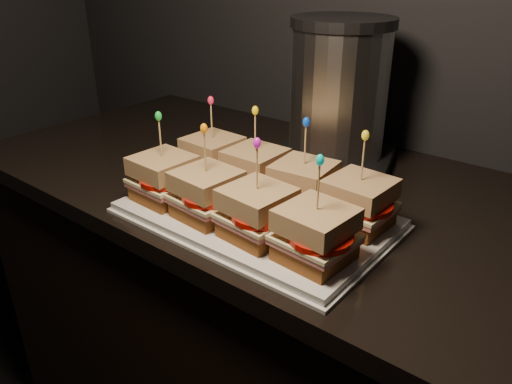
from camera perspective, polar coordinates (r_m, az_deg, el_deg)
The scene contains 63 objects.
granite_slab at distance 0.91m, azimuth 22.76°, elevation -5.78°, with size 2.18×0.69×0.04m, color black.
platter at distance 0.88m, azimuth 0.00°, elevation -2.70°, with size 0.45×0.28×0.02m, color silver.
platter_rim at distance 0.89m, azimuth 0.00°, elevation -3.04°, with size 0.47×0.29×0.01m, color silver.
sandwich_0_bread_bot at distance 1.01m, azimuth -4.89°, elevation 2.49°, with size 0.10×0.10×0.03m, color #653211.
sandwich_0_ham at distance 1.01m, azimuth -4.92°, elevation 3.39°, with size 0.10×0.10×0.01m, color #B75356.
sandwich_0_cheese at distance 1.01m, azimuth -4.94°, elevation 3.76°, with size 0.11×0.10×0.01m, color beige.
sandwich_0_tomato at distance 0.99m, azimuth -4.68°, elevation 3.91°, with size 0.10×0.10×0.01m, color #B90F07.
sandwich_0_bread_top at distance 0.99m, azimuth -5.00°, elevation 5.29°, with size 0.10×0.10×0.03m, color brown.
sandwich_0_pick at distance 0.98m, azimuth -5.10°, elevation 7.84°, with size 0.00×0.00×0.09m, color tan.
sandwich_0_frill at distance 0.97m, azimuth -5.20°, elevation 10.38°, with size 0.01×0.01×0.02m, color #ED1F40.
sandwich_1_bread_bot at distance 0.95m, azimuth -0.09°, elevation 0.90°, with size 0.10×0.10×0.03m, color #653211.
sandwich_1_ham at distance 0.94m, azimuth -0.10°, elevation 1.86°, with size 0.10×0.10×0.01m, color #B75356.
sandwich_1_cheese at distance 0.94m, azimuth -0.10°, elevation 2.25°, with size 0.11×0.10×0.01m, color beige.
sandwich_1_tomato at distance 0.92m, azimuth 0.25°, elevation 2.38°, with size 0.10×0.10×0.01m, color #B90F07.
sandwich_1_bread_top at distance 0.93m, azimuth -0.10°, elevation 3.87°, with size 0.10×0.10×0.03m, color brown.
sandwich_1_pick at distance 0.91m, azimuth -0.10°, elevation 6.58°, with size 0.00×0.00×0.09m, color tan.
sandwich_1_frill at distance 0.90m, azimuth -0.10°, elevation 9.30°, with size 0.01×0.01×0.02m, color yellow.
sandwich_2_bread_bot at distance 0.89m, azimuth 5.35°, elevation -0.91°, with size 0.10×0.10×0.03m, color #653211.
sandwich_2_ham at distance 0.88m, azimuth 5.40°, elevation 0.09°, with size 0.10×0.10×0.01m, color #B75356.
sandwich_2_cheese at distance 0.88m, azimuth 5.42°, elevation 0.50°, with size 0.11×0.10×0.01m, color beige.
sandwich_2_tomato at distance 0.87m, azimuth 5.88°, elevation 0.61°, with size 0.10×0.10×0.01m, color #B90F07.
sandwich_2_bread_top at distance 0.87m, azimuth 5.49°, elevation 2.20°, with size 0.10×0.10×0.03m, color brown.
sandwich_2_pick at distance 0.85m, azimuth 5.62°, elevation 5.08°, with size 0.00×0.00×0.09m, color tan.
sandwich_2_frill at distance 0.84m, azimuth 5.75°, elevation 7.97°, with size 0.01×0.01×0.02m, color blue.
sandwich_3_bread_bot at distance 0.84m, azimuth 11.49°, elevation -2.94°, with size 0.10×0.10×0.03m, color #653211.
sandwich_3_ham at distance 0.84m, azimuth 11.59°, elevation -1.90°, with size 0.10×0.10×0.01m, color #B75356.
sandwich_3_cheese at distance 0.83m, azimuth 11.63°, elevation -1.48°, with size 0.11×0.10×0.01m, color beige.
sandwich_3_tomato at distance 0.82m, azimuth 12.22°, elevation -1.39°, with size 0.10×0.10×0.01m, color #B90F07.
sandwich_3_bread_top at distance 0.82m, azimuth 11.81°, elevation 0.30°, with size 0.10×0.10×0.03m, color brown.
sandwich_3_pick at distance 0.80m, azimuth 12.10°, elevation 3.31°, with size 0.00×0.00×0.09m, color tan.
sandwich_3_frill at distance 0.79m, azimuth 12.39°, elevation 6.34°, with size 0.01×0.01×0.02m, color yellow.
sandwich_4_bread_bot at distance 0.93m, azimuth -10.37°, elevation 0.02°, with size 0.10×0.10×0.03m, color #653211.
sandwich_4_ham at distance 0.93m, azimuth -10.45°, elevation 0.98°, with size 0.10×0.10×0.01m, color #B75356.
sandwich_4_cheese at distance 0.92m, azimuth -10.48°, elevation 1.38°, with size 0.11×0.10×0.01m, color beige.
sandwich_4_tomato at distance 0.91m, azimuth -10.30°, elevation 1.50°, with size 0.10×0.10×0.01m, color #B90F07.
sandwich_4_bread_top at distance 0.91m, azimuth -10.62°, elevation 3.01°, with size 0.10×0.10×0.03m, color brown.
sandwich_4_pick at distance 0.90m, azimuth -10.86°, elevation 5.76°, with size 0.00×0.00×0.09m, color tan.
sandwich_4_frill at distance 0.88m, azimuth -11.10°, elevation 8.51°, with size 0.01×0.01×0.02m, color green.
sandwich_5_bread_bot at distance 0.86m, azimuth -5.55°, elevation -1.92°, with size 0.10×0.10×0.03m, color #653211.
sandwich_5_ham at distance 0.85m, azimuth -5.59°, elevation -0.89°, with size 0.10×0.10×0.01m, color #B75356.
sandwich_5_cheese at distance 0.85m, azimuth -5.61°, elevation -0.47°, with size 0.11×0.10×0.01m, color beige.
sandwich_5_tomato at distance 0.84m, azimuth -5.33°, elevation -0.37°, with size 0.10×0.10×0.01m, color #B90F07.
sandwich_5_bread_top at distance 0.84m, azimuth -5.70°, elevation 1.28°, with size 0.10×0.10×0.03m, color brown.
sandwich_5_pick at distance 0.82m, azimuth -5.83°, elevation 4.25°, with size 0.00×0.00×0.09m, color tan.
sandwich_5_frill at distance 0.81m, azimuth -5.98°, elevation 7.24°, with size 0.01×0.01×0.02m, color orange.
sandwich_6_bread_bot at distance 0.80m, azimuth 0.11°, elevation -4.17°, with size 0.10×0.10×0.03m, color #653211.
sandwich_6_ham at distance 0.79m, azimuth 0.11°, elevation -3.08°, with size 0.10×0.10×0.01m, color #B75356.
sandwich_6_cheese at distance 0.79m, azimuth 0.11°, elevation -2.63°, with size 0.11×0.10×0.01m, color beige.
sandwich_6_tomato at distance 0.77m, azimuth 0.53°, elevation -2.57°, with size 0.10×0.10×0.01m, color #B90F07.
sandwich_6_bread_top at distance 0.77m, azimuth 0.12°, elevation -0.77°, with size 0.10×0.10×0.03m, color brown.
sandwich_6_pick at distance 0.75m, azimuth 0.12°, elevation 2.41°, with size 0.00×0.00×0.09m, color tan.
sandwich_6_frill at distance 0.74m, azimuth 0.12°, elevation 5.63°, with size 0.01×0.01×0.02m, color #D816BE.
sandwich_7_bread_bot at distance 0.74m, azimuth 6.71°, elevation -6.72°, with size 0.10×0.10×0.03m, color #653211.
sandwich_7_ham at distance 0.74m, azimuth 6.77°, elevation -5.59°, with size 0.10×0.10×0.01m, color #B75356.
sandwich_7_cheese at distance 0.73m, azimuth 6.80°, elevation -5.12°, with size 0.11×0.10×0.01m, color beige.
sandwich_7_tomato at distance 0.72m, azimuth 7.38°, elevation -5.09°, with size 0.10×0.10×0.01m, color #B90F07.
sandwich_7_bread_top at distance 0.72m, azimuth 6.92°, elevation -3.15°, with size 0.10×0.10×0.03m, color brown.
sandwich_7_pick at distance 0.70m, azimuth 7.12°, elevation 0.21°, with size 0.00×0.00×0.09m, color tan.
sandwich_7_frill at distance 0.68m, azimuth 7.32°, elevation 3.65°, with size 0.01×0.01×0.02m, color #08BBB1.
appliance_base at distance 1.13m, azimuth 8.91°, elevation 3.86°, with size 0.24×0.20×0.03m, color #262628.
appliance_body at distance 1.09m, azimuth 9.43°, elevation 11.12°, with size 0.20×0.20×0.26m, color silver.
appliance_lid at distance 1.06m, azimuth 10.00°, elevation 18.59°, with size 0.21×0.21×0.02m, color #262628.
appliance at distance 1.09m, azimuth 9.41°, elevation 10.86°, with size 0.24×0.20×0.32m, color silver, non-canonical shape.
Camera 1 is at (-0.31, 0.89, 1.36)m, focal length 35.00 mm.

